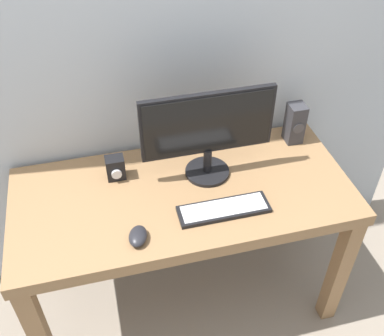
{
  "coord_description": "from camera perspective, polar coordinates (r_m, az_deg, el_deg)",
  "views": [
    {
      "loc": [
        -0.3,
        -1.35,
        2.1
      ],
      "look_at": [
        0.04,
        0.0,
        0.89
      ],
      "focal_mm": 42.4,
      "sensor_mm": 36.0,
      "label": 1
    }
  ],
  "objects": [
    {
      "name": "keyboard_primary",
      "position": [
        1.83,
        4.01,
        -5.19
      ],
      "size": [
        0.37,
        0.12,
        0.02
      ],
      "color": "black",
      "rests_on": "desk"
    },
    {
      "name": "desk",
      "position": [
        1.99,
        -1.09,
        -5.11
      ],
      "size": [
        1.44,
        0.66,
        0.77
      ],
      "color": "#936D47",
      "rests_on": "ground_plane"
    },
    {
      "name": "ground_plane",
      "position": [
        2.51,
        -0.89,
        -15.56
      ],
      "size": [
        6.0,
        6.0,
        0.0
      ],
      "primitive_type": "plane",
      "color": "gray"
    },
    {
      "name": "mouse",
      "position": [
        1.73,
        -6.81,
        -8.51
      ],
      "size": [
        0.1,
        0.12,
        0.04
      ],
      "primitive_type": "ellipsoid",
      "rotation": [
        0.0,
        0.0,
        -0.28
      ],
      "color": "#232328",
      "rests_on": "desk"
    },
    {
      "name": "monitor",
      "position": [
        1.86,
        2.01,
        4.76
      ],
      "size": [
        0.56,
        0.19,
        0.4
      ],
      "color": "black",
      "rests_on": "desk"
    },
    {
      "name": "speaker_right",
      "position": [
        2.18,
        12.81,
        5.52
      ],
      "size": [
        0.08,
        0.09,
        0.2
      ],
      "color": "#333338",
      "rests_on": "desk"
    },
    {
      "name": "audio_controller",
      "position": [
        1.97,
        -9.6,
        0.01
      ],
      "size": [
        0.08,
        0.08,
        0.11
      ],
      "color": "black",
      "rests_on": "desk"
    }
  ]
}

